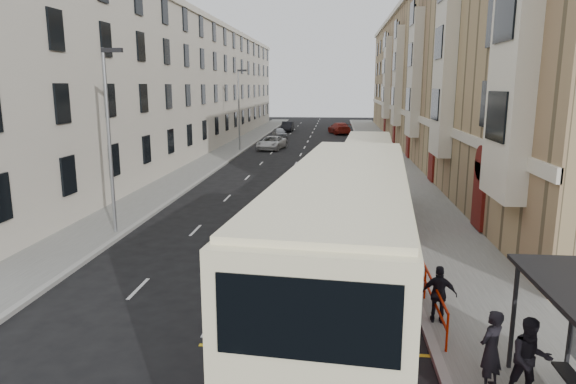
# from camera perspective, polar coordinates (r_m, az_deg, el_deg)

# --- Properties ---
(pavement_right) EXTENTS (4.00, 120.00, 0.15)m
(pavement_right) POSITION_cam_1_polar(r_m,az_deg,el_deg) (40.23, 11.85, 2.17)
(pavement_right) COLOR slate
(pavement_right) RESTS_ON ground
(pavement_left) EXTENTS (3.00, 120.00, 0.15)m
(pavement_left) POSITION_cam_1_polar(r_m,az_deg,el_deg) (41.44, -9.98, 2.52)
(pavement_left) COLOR slate
(pavement_left) RESTS_ON ground
(kerb_right) EXTENTS (0.25, 120.00, 0.15)m
(kerb_right) POSITION_cam_1_polar(r_m,az_deg,el_deg) (40.05, 9.01, 2.24)
(kerb_right) COLOR gray
(kerb_right) RESTS_ON ground
(kerb_left) EXTENTS (0.25, 120.00, 0.15)m
(kerb_left) POSITION_cam_1_polar(r_m,az_deg,el_deg) (41.07, -7.96, 2.50)
(kerb_left) COLOR gray
(kerb_left) RESTS_ON ground
(road_markings) EXTENTS (10.00, 110.00, 0.01)m
(road_markings) POSITION_cam_1_polar(r_m,az_deg,el_deg) (54.94, 1.79, 4.86)
(road_markings) COLOR silver
(road_markings) RESTS_ON ground
(terrace_right) EXTENTS (10.75, 79.00, 15.25)m
(terrace_right) POSITION_cam_1_polar(r_m,az_deg,el_deg) (56.00, 17.62, 12.17)
(terrace_right) COLOR #A0885D
(terrace_right) RESTS_ON ground
(terrace_left) EXTENTS (9.18, 79.00, 13.25)m
(terrace_left) POSITION_cam_1_polar(r_m,az_deg,el_deg) (57.47, -11.89, 11.43)
(terrace_left) COLOR beige
(terrace_left) RESTS_ON ground
(guard_railing) EXTENTS (0.06, 6.56, 1.01)m
(guard_railing) POSITION_cam_1_polar(r_m,az_deg,el_deg) (16.47, 15.03, -9.07)
(guard_railing) COLOR #BB1C01
(guard_railing) RESTS_ON pavement_right
(street_lamp_near) EXTENTS (0.93, 0.18, 8.00)m
(street_lamp_near) POSITION_cam_1_polar(r_m,az_deg,el_deg) (23.65, -19.20, 6.34)
(street_lamp_near) COLOR gray
(street_lamp_near) RESTS_ON pavement_left
(street_lamp_far) EXTENTS (0.93, 0.18, 8.00)m
(street_lamp_far) POSITION_cam_1_polar(r_m,az_deg,el_deg) (52.40, -5.43, 9.56)
(street_lamp_far) COLOR gray
(street_lamp_far) RESTS_ON pavement_left
(double_decker_front) EXTENTS (3.84, 12.05, 4.73)m
(double_decker_front) POSITION_cam_1_polar(r_m,az_deg,el_deg) (12.39, 6.31, -8.11)
(double_decker_front) COLOR #F8EDBE
(double_decker_front) RESTS_ON ground
(double_decker_rear) EXTENTS (3.03, 10.16, 4.00)m
(double_decker_rear) POSITION_cam_1_polar(r_m,az_deg,el_deg) (25.68, 8.80, 1.38)
(double_decker_rear) COLOR #F8EDBE
(double_decker_rear) RESTS_ON ground
(pedestrian_near) EXTENTS (0.78, 0.75, 1.80)m
(pedestrian_near) POSITION_cam_1_polar(r_m,az_deg,el_deg) (12.30, 21.62, -15.98)
(pedestrian_near) COLOR black
(pedestrian_near) RESTS_ON pavement_right
(pedestrian_mid) EXTENTS (0.89, 0.70, 1.80)m
(pedestrian_mid) POSITION_cam_1_polar(r_m,az_deg,el_deg) (12.21, 25.30, -16.49)
(pedestrian_mid) COLOR black
(pedestrian_mid) RESTS_ON pavement_right
(pedestrian_far) EXTENTS (1.00, 0.52, 1.63)m
(pedestrian_far) POSITION_cam_1_polar(r_m,az_deg,el_deg) (14.99, 16.45, -10.85)
(pedestrian_far) COLOR black
(pedestrian_far) RESTS_ON pavement_right
(white_van) EXTENTS (3.07, 5.26, 1.37)m
(white_van) POSITION_cam_1_polar(r_m,az_deg,el_deg) (54.09, -1.81, 5.48)
(white_van) COLOR silver
(white_van) RESTS_ON ground
(car_silver) EXTENTS (2.53, 4.11, 1.31)m
(car_silver) POSITION_cam_1_polar(r_m,az_deg,el_deg) (65.93, -0.96, 6.58)
(car_silver) COLOR #9DA0A5
(car_silver) RESTS_ON ground
(car_dark) EXTENTS (1.57, 4.43, 1.46)m
(car_dark) POSITION_cam_1_polar(r_m,az_deg,el_deg) (75.18, -0.07, 7.28)
(car_dark) COLOR black
(car_dark) RESTS_ON ground
(car_red) EXTENTS (3.52, 5.86, 1.59)m
(car_red) POSITION_cam_1_polar(r_m,az_deg,el_deg) (71.85, 5.72, 7.07)
(car_red) COLOR maroon
(car_red) RESTS_ON ground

